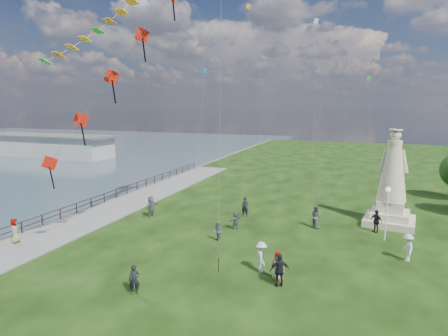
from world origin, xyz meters
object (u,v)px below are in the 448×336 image
at_px(person_1, 218,232).
at_px(person_7, 316,217).
at_px(pier_pavilion, 47,145).
at_px(person_3, 280,270).
at_px(person_4, 278,266).
at_px(person_8, 408,248).
at_px(person_0, 134,280).
at_px(person_2, 261,257).
at_px(person_10, 15,232).
at_px(person_6, 245,207).
at_px(person_11, 236,220).
at_px(person_9, 376,221).
at_px(lamppost, 387,202).
at_px(statue, 392,189).
at_px(person_5, 151,206).

xyz_separation_m(person_1, person_7, (6.42, 5.74, 0.17)).
relative_size(pier_pavilion, person_7, 16.22).
height_order(person_3, person_4, person_3).
height_order(person_3, person_8, person_3).
relative_size(person_0, person_8, 0.90).
height_order(person_1, person_4, person_4).
xyz_separation_m(person_0, person_8, (14.08, 9.74, 0.09)).
height_order(person_2, person_4, person_2).
relative_size(person_0, person_10, 0.90).
xyz_separation_m(pier_pavilion, person_2, (54.86, -37.99, -0.91)).
bearing_deg(person_1, person_10, -119.45).
height_order(person_1, person_6, person_6).
xyz_separation_m(pier_pavilion, person_6, (50.64, -27.52, -0.94)).
bearing_deg(person_11, person_7, 140.47).
bearing_deg(person_8, person_9, -173.49).
bearing_deg(person_6, person_0, -104.31).
relative_size(lamppost, person_6, 2.27).
xyz_separation_m(person_0, person_7, (7.76, 14.53, 0.11)).
distance_m(statue, person_8, 8.21).
xyz_separation_m(person_7, person_10, (-19.99, -11.26, -0.02)).
xyz_separation_m(pier_pavilion, person_3, (56.29, -39.47, -0.89)).
height_order(person_0, person_10, person_10).
height_order(person_0, person_5, person_5).
bearing_deg(person_11, person_0, 18.08).
bearing_deg(person_9, statue, 107.87).
bearing_deg(person_7, person_0, 112.18).
relative_size(person_0, person_3, 0.86).
height_order(lamppost, person_10, lamppost).
relative_size(pier_pavilion, person_8, 16.57).
xyz_separation_m(pier_pavilion, person_0, (49.23, -42.98, -1.03)).
xyz_separation_m(person_1, person_9, (11.00, 6.21, 0.15)).
distance_m(person_0, person_1, 8.89).
bearing_deg(statue, person_1, -136.16).
bearing_deg(statue, pier_pavilion, 165.76).
xyz_separation_m(person_2, person_10, (-17.86, -1.72, -0.02)).
distance_m(pier_pavilion, person_4, 68.17).
bearing_deg(person_6, statue, 1.21).
xyz_separation_m(person_10, person_11, (13.95, 8.55, -0.15)).
relative_size(pier_pavilion, person_4, 17.60).
xyz_separation_m(person_4, person_5, (-13.30, 8.34, 0.10)).
xyz_separation_m(person_7, person_9, (4.58, 0.47, -0.02)).
bearing_deg(lamppost, person_10, -158.31).
bearing_deg(person_6, person_11, -94.27).
distance_m(person_0, person_8, 17.12).
bearing_deg(person_9, person_2, -82.35).
bearing_deg(statue, person_5, -157.83).
height_order(person_0, person_11, person_0).
bearing_deg(person_4, pier_pavilion, 142.40).
distance_m(lamppost, person_8, 4.23).
xyz_separation_m(lamppost, person_0, (-12.92, -13.27, -2.12)).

